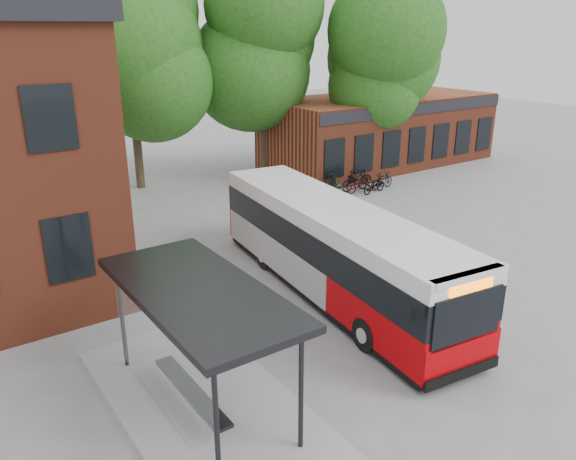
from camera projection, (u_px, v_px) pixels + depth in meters
ground at (334, 328)px, 15.60m from camera, size 100.00×100.00×0.00m
shop_row at (380, 130)px, 33.78m from camera, size 14.00×6.20×4.00m
bus_shelter at (201, 348)px, 11.91m from camera, size 3.60×7.00×2.90m
bike_rail at (350, 189)px, 28.23m from camera, size 5.20×0.10×0.38m
tree_1 at (132, 85)px, 27.45m from camera, size 7.92×7.92×10.40m
tree_2 at (263, 73)px, 30.35m from camera, size 7.92×7.92×11.00m
tree_3 at (381, 90)px, 30.26m from camera, size 7.04×7.04×9.28m
city_bus at (334, 251)px, 17.15m from camera, size 3.69×11.35×2.83m
bicycle_0 at (326, 195)px, 26.44m from camera, size 1.65×0.71×0.84m
bicycle_1 at (327, 182)px, 28.03m from camera, size 1.90×1.13×1.10m
bicycle_2 at (329, 189)px, 27.27m from camera, size 1.73×0.66×0.90m
bicycle_3 at (356, 181)px, 28.37m from camera, size 1.77×0.51×1.06m
bicycle_4 at (361, 184)px, 28.11m from camera, size 1.68×0.82×0.85m
bicycle_5 at (358, 177)px, 29.41m from camera, size 1.53×0.95×0.89m
bicycle_6 at (374, 185)px, 28.05m from camera, size 1.67×0.80×0.84m
bicycle_7 at (383, 180)px, 28.75m from camera, size 1.54×0.57×0.90m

